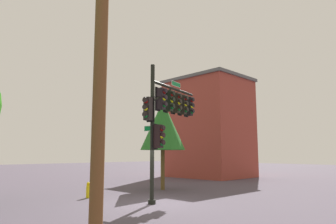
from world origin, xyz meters
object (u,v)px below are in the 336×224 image
at_px(fire_hydrant, 88,190).
at_px(brick_building, 209,127).
at_px(signal_pole_assembly, 168,111).
at_px(utility_pole, 100,75).
at_px(tree_mid, 163,125).

bearing_deg(fire_hydrant, brick_building, 15.91).
bearing_deg(signal_pole_assembly, brick_building, 30.54).
height_order(signal_pole_assembly, fire_hydrant, signal_pole_assembly).
height_order(signal_pole_assembly, brick_building, brick_building).
xyz_separation_m(signal_pole_assembly, brick_building, (14.07, 8.30, 0.48)).
relative_size(utility_pole, tree_mid, 1.37).
xyz_separation_m(signal_pole_assembly, tree_mid, (3.00, 3.53, -0.31)).
height_order(utility_pole, brick_building, brick_building).
distance_m(signal_pole_assembly, tree_mid, 4.65).
distance_m(fire_hydrant, tree_mid, 6.57).
bearing_deg(fire_hydrant, signal_pole_assembly, -56.87).
bearing_deg(tree_mid, brick_building, 23.32).
height_order(signal_pole_assembly, utility_pole, utility_pole).
bearing_deg(brick_building, utility_pole, -147.69).
bearing_deg(utility_pole, tree_mid, 40.23).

